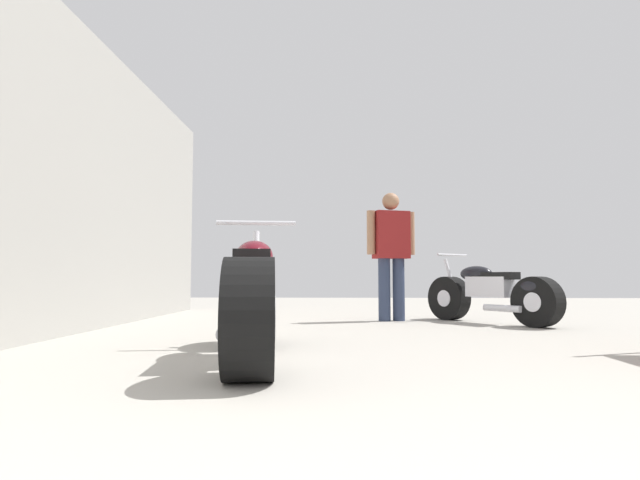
{
  "coord_description": "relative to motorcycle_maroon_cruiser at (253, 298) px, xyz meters",
  "views": [
    {
      "loc": [
        -0.48,
        -0.33,
        0.53
      ],
      "look_at": [
        -0.65,
        4.35,
        0.87
      ],
      "focal_mm": 29.43,
      "sensor_mm": 36.0,
      "label": 1
    }
  ],
  "objects": [
    {
      "name": "mechanic_in_blue",
      "position": [
        1.21,
        3.11,
        0.5
      ],
      "size": [
        0.63,
        0.35,
        1.59
      ],
      "color": "#2D3851",
      "rests_on": "ground_plane"
    },
    {
      "name": "motorcycle_black_naked",
      "position": [
        2.34,
        2.78,
        -0.05
      ],
      "size": [
        1.21,
        1.54,
        0.83
      ],
      "color": "black",
      "rests_on": "ground_plane"
    },
    {
      "name": "motorcycle_maroon_cruiser",
      "position": [
        0.0,
        0.0,
        0.0
      ],
      "size": [
        0.66,
        2.11,
        0.98
      ],
      "color": "black",
      "rests_on": "ground_plane"
    },
    {
      "name": "garage_partition_left",
      "position": [
        -1.95,
        0.92,
        1.1
      ],
      "size": [
        0.08,
        8.78,
        3.0
      ],
      "primitive_type": "cube",
      "color": "#A3A099",
      "rests_on": "ground_plane"
    },
    {
      "name": "ground_plane",
      "position": [
        1.04,
        0.92,
        -0.4
      ],
      "size": [
        19.15,
        19.15,
        0.0
      ],
      "primitive_type": "plane",
      "color": "#A8A399"
    }
  ]
}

